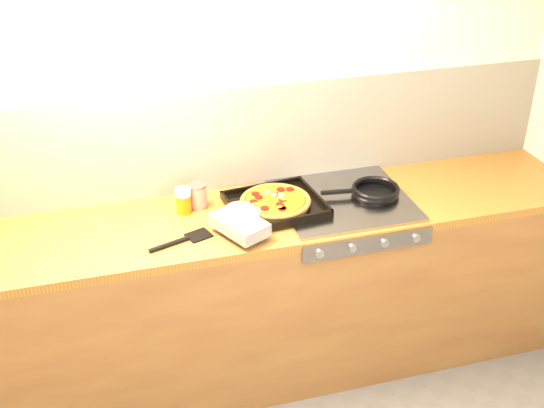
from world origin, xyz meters
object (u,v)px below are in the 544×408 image
object	(u,v)px
pizza_on_tray	(265,208)
tomato_can	(198,196)
juice_glass	(183,201)
frying_pan	(375,191)

from	to	relation	value
pizza_on_tray	tomato_can	bearing A→B (deg)	148.91
tomato_can	juice_glass	bearing A→B (deg)	-156.15
frying_pan	juice_glass	bearing A→B (deg)	173.24
pizza_on_tray	frying_pan	bearing A→B (deg)	2.86
pizza_on_tray	juice_glass	distance (m)	0.37
juice_glass	tomato_can	bearing A→B (deg)	23.85
tomato_can	pizza_on_tray	bearing A→B (deg)	-31.09
frying_pan	tomato_can	distance (m)	0.82
pizza_on_tray	frying_pan	world-z (taller)	pizza_on_tray
frying_pan	juice_glass	distance (m)	0.89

